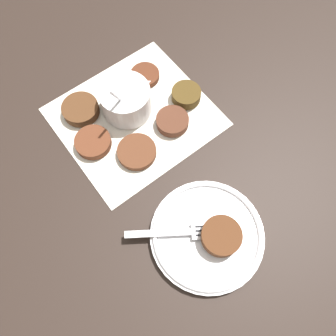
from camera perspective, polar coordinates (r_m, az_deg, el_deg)
ground_plane at (r=0.68m, az=-4.78°, el=9.87°), size 4.00×4.00×0.00m
napkin at (r=0.67m, az=-5.78°, el=8.91°), size 0.32×0.30×0.00m
sauce_bowl at (r=0.66m, az=-7.27°, el=11.50°), size 0.11×0.10×0.12m
fritter_0 at (r=0.72m, az=-4.04°, el=15.82°), size 0.06×0.06×0.01m
fritter_1 at (r=0.65m, az=0.77°, el=8.15°), size 0.06×0.06×0.02m
fritter_2 at (r=0.62m, az=-5.47°, el=2.83°), size 0.07×0.07×0.01m
fritter_3 at (r=0.64m, az=-12.92°, el=4.40°), size 0.07×0.07×0.02m
fritter_4 at (r=0.69m, az=-14.97°, el=9.84°), size 0.07×0.07×0.02m
fritter_5 at (r=0.68m, az=3.19°, el=12.60°), size 0.06×0.06×0.02m
serving_plate at (r=0.58m, az=6.80°, el=-11.51°), size 0.20×0.20×0.02m
fritter_on_plate at (r=0.56m, az=9.26°, el=-11.61°), size 0.07×0.07×0.02m
fork at (r=0.56m, az=3.97°, el=-10.98°), size 0.17×0.11×0.00m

